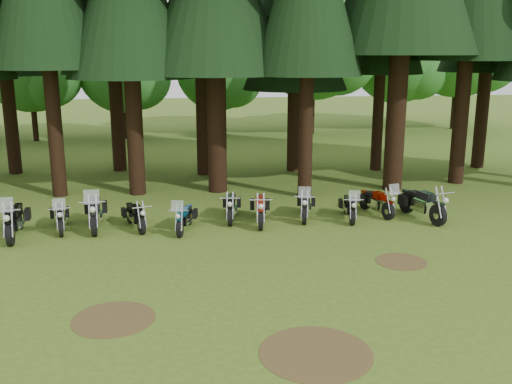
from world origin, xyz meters
TOP-DOWN VIEW (x-y plane):
  - ground at (0.00, 0.00)m, footprint 120.00×120.00m
  - decid_2 at (-10.43, 24.78)m, footprint 6.72×6.53m
  - decid_3 at (-4.71, 25.13)m, footprint 6.12×5.95m
  - decid_4 at (1.58, 26.32)m, footprint 5.93×5.76m
  - decid_5 at (8.29, 25.71)m, footprint 8.45×8.21m
  - decid_6 at (14.85, 27.01)m, footprint 7.06×6.86m
  - decid_7 at (19.46, 26.83)m, footprint 8.44×8.20m
  - dirt_patch_0 at (-3.00, -2.00)m, footprint 1.80×1.80m
  - dirt_patch_1 at (4.50, 0.50)m, footprint 1.40×1.40m
  - dirt_patch_2 at (1.00, -4.00)m, footprint 2.20×2.20m
  - motorcycle_0 at (-6.62, 4.20)m, footprint 0.58×2.49m
  - motorcycle_1 at (-5.36, 4.73)m, footprint 0.68×2.06m
  - motorcycle_2 at (-4.27, 4.81)m, footprint 0.56×2.50m
  - motorcycle_3 at (-2.97, 4.61)m, footprint 0.76×1.91m
  - motorcycle_4 at (-1.38, 4.15)m, footprint 0.69×1.98m
  - motorcycle_5 at (0.23, 5.21)m, footprint 0.43×2.11m
  - motorcycle_6 at (1.16, 4.67)m, footprint 0.43×2.25m
  - motorcycle_7 at (2.81, 5.02)m, footprint 0.82×2.15m
  - motorcycle_8 at (4.27, 4.68)m, footprint 0.53×1.99m
  - motorcycle_9 at (5.40, 5.15)m, footprint 0.78×2.09m
  - motorcycle_10 at (6.76, 4.39)m, footprint 0.74×2.42m

SIDE VIEW (x-z plane):
  - ground at x=0.00m, z-range 0.00..0.00m
  - dirt_patch_0 at x=-3.00m, z-range 0.00..0.01m
  - dirt_patch_1 at x=4.50m, z-range 0.00..0.01m
  - dirt_patch_2 at x=1.00m, z-range 0.00..0.01m
  - motorcycle_3 at x=-2.97m, z-range 0.01..0.81m
  - motorcycle_8 at x=4.27m, z-range -0.21..1.04m
  - motorcycle_4 at x=-1.38m, z-range -0.21..1.04m
  - motorcycle_1 at x=-5.36m, z-range -0.21..1.08m
  - motorcycle_5 at x=0.23m, z-range 0.01..0.87m
  - motorcycle_9 at x=5.40m, z-range -0.22..1.10m
  - motorcycle_7 at x=2.81m, z-range -0.23..1.14m
  - motorcycle_6 at x=1.16m, z-range 0.01..0.93m
  - motorcycle_10 at x=6.76m, z-range 0.01..1.01m
  - motorcycle_0 at x=-6.62m, z-range -0.26..1.31m
  - motorcycle_2 at x=-4.27m, z-range -0.26..1.31m
  - decid_4 at x=1.58m, z-range 0.67..8.07m
  - decid_3 at x=-4.71m, z-range 0.69..8.34m
  - decid_2 at x=-10.43m, z-range 0.76..9.15m
  - decid_6 at x=14.85m, z-range 0.79..9.61m
  - decid_7 at x=19.46m, z-range 0.95..11.50m
  - decid_5 at x=8.29m, z-range 0.95..11.51m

